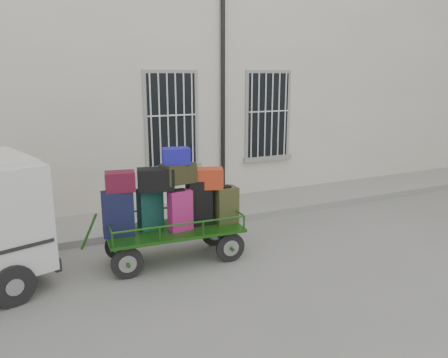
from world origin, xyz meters
name	(u,v)px	position (x,y,z in m)	size (l,w,h in m)	color
ground	(242,247)	(0.00, 0.00, 0.00)	(80.00, 80.00, 0.00)	slate
building	(156,85)	(0.00, 5.50, 3.00)	(24.00, 5.15, 6.00)	beige
sidewalk	(200,212)	(0.00, 2.20, 0.07)	(24.00, 1.70, 0.15)	gray
luggage_cart	(172,206)	(-1.42, -0.03, 1.04)	(2.86, 1.24, 2.09)	black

